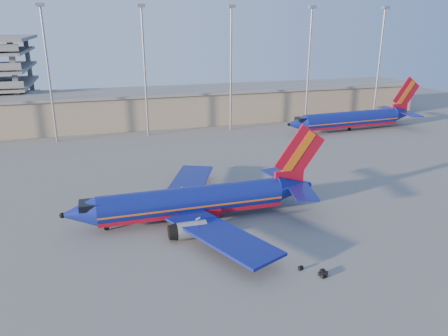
# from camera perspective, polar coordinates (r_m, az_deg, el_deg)

# --- Properties ---
(ground) EXTENTS (220.00, 220.00, 0.00)m
(ground) POSITION_cam_1_polar(r_m,az_deg,el_deg) (61.21, -0.02, -5.72)
(ground) COLOR slate
(ground) RESTS_ON ground
(terminal_building) EXTENTS (122.00, 16.00, 8.50)m
(terminal_building) POSITION_cam_1_polar(r_m,az_deg,el_deg) (116.31, -3.25, 8.30)
(terminal_building) COLOR gray
(terminal_building) RESTS_ON ground
(light_mast_row) EXTENTS (101.60, 1.60, 28.65)m
(light_mast_row) POSITION_cam_1_polar(r_m,az_deg,el_deg) (101.91, -4.64, 14.30)
(light_mast_row) COLOR gray
(light_mast_row) RESTS_ON ground
(aircraft_main) EXTENTS (35.48, 34.17, 12.02)m
(aircraft_main) POSITION_cam_1_polar(r_m,az_deg,el_deg) (58.24, -3.44, -4.31)
(aircraft_main) COLOR navy
(aircraft_main) RESTS_ON ground
(aircraft_second) EXTENTS (36.36, 14.13, 12.31)m
(aircraft_second) POSITION_cam_1_polar(r_m,az_deg,el_deg) (110.20, 16.56, 6.18)
(aircraft_second) COLOR navy
(aircraft_second) RESTS_ON ground
(luggage_pile) EXTENTS (2.58, 2.54, 0.50)m
(luggage_pile) POSITION_cam_1_polar(r_m,az_deg,el_deg) (48.09, 12.48, -13.26)
(luggage_pile) COLOR black
(luggage_pile) RESTS_ON ground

